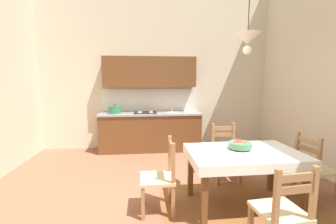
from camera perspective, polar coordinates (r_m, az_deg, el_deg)
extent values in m
cube|color=#935B42|center=(3.23, 0.23, -23.92)|extent=(6.11, 6.41, 0.10)
cube|color=beige|center=(5.72, -2.95, 12.26)|extent=(6.11, 0.12, 4.18)
cube|color=brown|center=(3.33, 18.61, -22.16)|extent=(2.10, 1.60, 0.01)
cube|color=brown|center=(5.46, -4.39, -5.06)|extent=(2.34, 0.60, 0.86)
cube|color=gray|center=(5.37, -4.43, -0.40)|extent=(2.37, 0.63, 0.04)
cube|color=silver|center=(5.64, -4.54, 3.01)|extent=(2.34, 0.01, 0.55)
cube|color=brown|center=(5.46, -4.58, 9.94)|extent=(2.15, 0.34, 0.70)
cube|color=black|center=(5.30, -4.27, -9.77)|extent=(2.30, 0.02, 0.09)
cylinder|color=silver|center=(5.42, 1.14, -0.15)|extent=(0.34, 0.34, 0.02)
cylinder|color=silver|center=(5.54, 0.97, 1.23)|extent=(0.02, 0.02, 0.22)
cube|color=black|center=(5.38, -5.69, -0.13)|extent=(0.52, 0.42, 0.01)
cylinder|color=silver|center=(5.28, -7.10, -0.17)|extent=(0.11, 0.11, 0.01)
cylinder|color=silver|center=(5.28, -4.27, -0.13)|extent=(0.11, 0.11, 0.01)
cylinder|color=silver|center=(5.47, -7.05, 0.12)|extent=(0.11, 0.11, 0.01)
cylinder|color=silver|center=(5.47, -4.33, 0.16)|extent=(0.11, 0.11, 0.01)
cylinder|color=#337A4C|center=(5.39, -13.18, 0.47)|extent=(0.28, 0.28, 0.15)
cylinder|color=#337A4C|center=(5.38, -13.21, 1.36)|extent=(0.29, 0.29, 0.02)
sphere|color=black|center=(5.38, -13.22, 1.63)|extent=(0.04, 0.04, 0.04)
cube|color=brown|center=(3.12, 18.44, -9.49)|extent=(1.36, 0.87, 0.02)
cube|color=brown|center=(2.74, 9.07, -20.16)|extent=(0.07, 0.07, 0.73)
cube|color=brown|center=(3.27, 31.24, -16.46)|extent=(0.07, 0.07, 0.73)
cube|color=brown|center=(3.39, 5.64, -14.46)|extent=(0.07, 0.07, 0.73)
cube|color=brown|center=(3.83, 24.39, -12.48)|extent=(0.07, 0.07, 0.73)
cube|color=white|center=(3.12, 18.45, -9.26)|extent=(1.42, 0.93, 0.00)
cube|color=white|center=(2.76, 22.49, -13.12)|extent=(1.41, 0.02, 0.12)
cube|color=white|center=(3.54, 15.27, -8.15)|extent=(1.41, 0.02, 0.12)
cube|color=white|center=(2.92, 5.51, -11.35)|extent=(0.02, 0.91, 0.12)
cube|color=white|center=(3.49, 29.10, -9.12)|extent=(0.02, 0.91, 0.12)
cube|color=#D1BC89|center=(3.94, 14.35, -10.44)|extent=(0.43, 0.43, 0.04)
cube|color=#A3754C|center=(3.92, 17.69, -14.16)|extent=(0.04, 0.04, 0.41)
cube|color=#A3754C|center=(3.80, 12.51, -14.68)|extent=(0.04, 0.04, 0.41)
cube|color=#A3754C|center=(4.15, 15.91, -9.04)|extent=(0.04, 0.04, 0.93)
cube|color=#A3754C|center=(4.03, 11.06, -9.36)|extent=(0.04, 0.04, 0.93)
cube|color=#A3754C|center=(3.99, 13.69, -4.00)|extent=(0.32, 0.03, 0.07)
cube|color=#A3754C|center=(4.02, 13.65, -5.48)|extent=(0.32, 0.03, 0.07)
cube|color=#D1BC89|center=(3.84, 33.16, -11.95)|extent=(0.48, 0.48, 0.04)
cube|color=#A3754C|center=(4.16, 32.77, -13.76)|extent=(0.05, 0.05, 0.41)
cube|color=#A3754C|center=(3.83, 29.32, -11.21)|extent=(0.05, 0.05, 0.93)
cube|color=#A3754C|center=(3.59, 33.38, -12.72)|extent=(0.05, 0.05, 0.93)
cube|color=#A3754C|center=(3.60, 31.71, -6.25)|extent=(0.07, 0.32, 0.07)
cube|color=#A3754C|center=(3.63, 31.59, -7.87)|extent=(0.07, 0.32, 0.07)
cube|color=#D1BC89|center=(2.98, -2.74, -16.31)|extent=(0.42, 0.42, 0.04)
cube|color=#A3754C|center=(2.92, -6.30, -21.87)|extent=(0.04, 0.04, 0.41)
cube|color=#A3754C|center=(3.23, -6.27, -18.71)|extent=(0.04, 0.04, 0.41)
cube|color=#A3754C|center=(2.82, 1.30, -17.01)|extent=(0.04, 0.04, 0.93)
cube|color=#A3754C|center=(3.14, 0.44, -14.27)|extent=(0.04, 0.04, 0.93)
cube|color=#A3754C|center=(2.85, 0.86, -8.56)|extent=(0.03, 0.32, 0.07)
cube|color=#A3754C|center=(2.88, 0.86, -10.57)|extent=(0.03, 0.32, 0.07)
cube|color=#D1BC89|center=(2.56, 26.09, -21.46)|extent=(0.46, 0.46, 0.04)
cube|color=#A3754C|center=(2.71, 19.90, -24.88)|extent=(0.05, 0.05, 0.41)
cube|color=#A3754C|center=(2.89, 26.57, -23.02)|extent=(0.05, 0.05, 0.41)
cube|color=#A3754C|center=(2.32, 25.18, -23.62)|extent=(0.05, 0.05, 0.93)
cube|color=#A3754C|center=(2.53, 32.28, -21.34)|extent=(0.05, 0.05, 0.93)
cube|color=#A3754C|center=(2.26, 29.57, -14.09)|extent=(0.32, 0.05, 0.07)
cube|color=#A3754C|center=(2.30, 29.38, -16.54)|extent=(0.32, 0.05, 0.07)
cylinder|color=#4C7F5B|center=(3.17, 17.54, -8.68)|extent=(0.16, 0.17, 0.02)
cylinder|color=#4C7F5B|center=(3.16, 17.57, -7.86)|extent=(0.30, 0.30, 0.07)
sphere|color=red|center=(3.15, 16.66, -7.70)|extent=(0.09, 0.09, 0.09)
sphere|color=red|center=(3.16, 18.64, -7.76)|extent=(0.08, 0.08, 0.08)
sphere|color=red|center=(3.18, 17.37, -7.46)|extent=(0.10, 0.10, 0.10)
cylinder|color=black|center=(3.20, 19.60, 22.70)|extent=(0.01, 0.01, 0.57)
cone|color=silver|center=(3.13, 19.32, 16.97)|extent=(0.32, 0.32, 0.14)
sphere|color=white|center=(3.11, 19.20, 14.43)|extent=(0.11, 0.11, 0.11)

